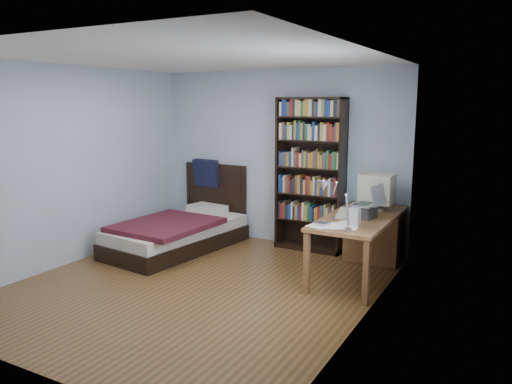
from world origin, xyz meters
TOP-DOWN VIEW (x-y plane):
  - room at (0.03, -0.00)m, footprint 4.20×4.24m
  - desk at (1.50, 1.68)m, footprint 0.75×1.72m
  - crt_monitor at (1.56, 1.66)m, footprint 0.40×0.38m
  - laptop at (1.59, 1.15)m, footprint 0.36×0.36m
  - desk_lamp at (1.49, 0.13)m, footprint 0.22×0.49m
  - keyboard at (1.34, 1.19)m, footprint 0.31×0.55m
  - speaker at (1.59, 0.73)m, footprint 0.11×0.11m
  - soda_can at (1.37, 1.40)m, footprint 0.06×0.06m
  - mouse at (1.50, 1.44)m, footprint 0.06×0.11m
  - phone_silver at (1.29, 0.89)m, footprint 0.06×0.10m
  - phone_grey at (1.24, 0.69)m, footprint 0.06×0.09m
  - external_drive at (1.27, 0.60)m, footprint 0.16×0.16m
  - bookshelf at (0.57, 1.94)m, footprint 0.95×0.30m
  - bed at (-1.07, 1.13)m, footprint 1.26×2.16m

SIDE VIEW (x-z plane):
  - bed at x=-1.07m, z-range -0.33..0.84m
  - desk at x=1.50m, z-range 0.06..0.79m
  - phone_silver at x=1.29m, z-range 0.73..0.75m
  - phone_grey at x=1.24m, z-range 0.73..0.75m
  - external_drive at x=1.27m, z-range 0.73..0.76m
  - mouse at x=1.50m, z-range 0.73..0.76m
  - keyboard at x=1.34m, z-range 0.72..0.77m
  - soda_can at x=1.37m, z-range 0.73..0.84m
  - speaker at x=1.59m, z-range 0.73..0.93m
  - laptop at x=1.59m, z-range 0.64..1.04m
  - crt_monitor at x=1.56m, z-range 0.76..1.21m
  - bookshelf at x=0.57m, z-range 0.00..2.12m
  - desk_lamp at x=1.49m, z-range 0.91..1.49m
  - room at x=0.03m, z-range 0.00..2.50m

